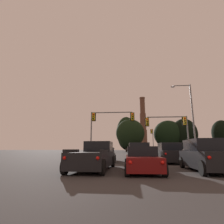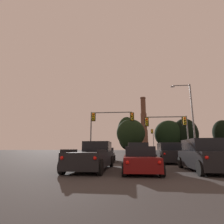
{
  "view_description": "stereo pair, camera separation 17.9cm",
  "coord_description": "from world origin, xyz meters",
  "px_view_note": "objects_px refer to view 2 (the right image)",
  "views": [
    {
      "loc": [
        -1.24,
        -0.16,
        1.27
      ],
      "look_at": [
        -3.78,
        31.85,
        8.12
      ],
      "focal_mm": 28.0,
      "sensor_mm": 36.0,
      "label": 1
    },
    {
      "loc": [
        -1.06,
        -0.14,
        1.27
      ],
      "look_at": [
        -3.78,
        31.85,
        8.12
      ],
      "focal_mm": 28.0,
      "sensor_mm": 36.0,
      "label": 2
    }
  ],
  "objects_px": {
    "sedan_left_lane_front": "(106,155)",
    "sedan_center_lane_second": "(140,160)",
    "traffic_light_far_right": "(153,137)",
    "suv_center_lane_front": "(138,153)",
    "pickup_truck_left_lane_second": "(93,157)",
    "suv_right_lane_second": "(204,156)",
    "smokestack": "(144,129)",
    "traffic_light_overhead_left": "(105,122)",
    "suv_right_lane_front": "(169,153)",
    "traffic_light_overhead_right": "(173,126)",
    "street_lamp": "(190,113)"
  },
  "relations": [
    {
      "from": "suv_right_lane_second",
      "to": "smokestack",
      "type": "relative_size",
      "value": 0.13
    },
    {
      "from": "pickup_truck_left_lane_second",
      "to": "sedan_center_lane_second",
      "type": "bearing_deg",
      "value": -14.29
    },
    {
      "from": "suv_center_lane_front",
      "to": "sedan_center_lane_second",
      "type": "height_order",
      "value": "suv_center_lane_front"
    },
    {
      "from": "traffic_light_overhead_left",
      "to": "street_lamp",
      "type": "bearing_deg",
      "value": -3.03
    },
    {
      "from": "suv_right_lane_front",
      "to": "suv_right_lane_second",
      "type": "distance_m",
      "value": 6.38
    },
    {
      "from": "sedan_left_lane_front",
      "to": "suv_right_lane_front",
      "type": "height_order",
      "value": "suv_right_lane_front"
    },
    {
      "from": "suv_right_lane_front",
      "to": "street_lamp",
      "type": "height_order",
      "value": "street_lamp"
    },
    {
      "from": "traffic_light_overhead_left",
      "to": "traffic_light_overhead_right",
      "type": "distance_m",
      "value": 9.19
    },
    {
      "from": "traffic_light_overhead_right",
      "to": "pickup_truck_left_lane_second",
      "type": "bearing_deg",
      "value": -123.84
    },
    {
      "from": "pickup_truck_left_lane_second",
      "to": "street_lamp",
      "type": "bearing_deg",
      "value": 50.64
    },
    {
      "from": "suv_center_lane_front",
      "to": "suv_right_lane_front",
      "type": "height_order",
      "value": "same"
    },
    {
      "from": "sedan_left_lane_front",
      "to": "pickup_truck_left_lane_second",
      "type": "bearing_deg",
      "value": -92.01
    },
    {
      "from": "sedan_center_lane_second",
      "to": "pickup_truck_left_lane_second",
      "type": "bearing_deg",
      "value": 163.21
    },
    {
      "from": "street_lamp",
      "to": "sedan_center_lane_second",
      "type": "bearing_deg",
      "value": -120.88
    },
    {
      "from": "sedan_center_lane_second",
      "to": "pickup_truck_left_lane_second",
      "type": "distance_m",
      "value": 3.07
    },
    {
      "from": "suv_right_lane_second",
      "to": "traffic_light_overhead_right",
      "type": "height_order",
      "value": "traffic_light_overhead_right"
    },
    {
      "from": "smokestack",
      "to": "suv_right_lane_front",
      "type": "bearing_deg",
      "value": -94.39
    },
    {
      "from": "sedan_left_lane_front",
      "to": "sedan_center_lane_second",
      "type": "bearing_deg",
      "value": -72.35
    },
    {
      "from": "sedan_center_lane_second",
      "to": "smokestack",
      "type": "xyz_separation_m",
      "value": [
        11.49,
        114.53,
        14.43
      ]
    },
    {
      "from": "sedan_left_lane_front",
      "to": "street_lamp",
      "type": "relative_size",
      "value": 0.48
    },
    {
      "from": "suv_center_lane_front",
      "to": "smokestack",
      "type": "bearing_deg",
      "value": 83.93
    },
    {
      "from": "suv_right_lane_front",
      "to": "traffic_light_overhead_right",
      "type": "height_order",
      "value": "traffic_light_overhead_right"
    },
    {
      "from": "traffic_light_overhead_left",
      "to": "traffic_light_far_right",
      "type": "xyz_separation_m",
      "value": [
        10.01,
        24.47,
        -0.56
      ]
    },
    {
      "from": "traffic_light_overhead_left",
      "to": "street_lamp",
      "type": "height_order",
      "value": "street_lamp"
    },
    {
      "from": "pickup_truck_left_lane_second",
      "to": "suv_right_lane_second",
      "type": "height_order",
      "value": "suv_right_lane_second"
    },
    {
      "from": "pickup_truck_left_lane_second",
      "to": "traffic_light_overhead_right",
      "type": "xyz_separation_m",
      "value": [
        8.4,
        12.53,
        3.57
      ]
    },
    {
      "from": "traffic_light_overhead_right",
      "to": "street_lamp",
      "type": "distance_m",
      "value": 2.76
    },
    {
      "from": "suv_center_lane_front",
      "to": "sedan_center_lane_second",
      "type": "bearing_deg",
      "value": -92.72
    },
    {
      "from": "traffic_light_overhead_left",
      "to": "traffic_light_far_right",
      "type": "height_order",
      "value": "traffic_light_far_right"
    },
    {
      "from": "sedan_center_lane_second",
      "to": "traffic_light_far_right",
      "type": "bearing_deg",
      "value": 80.37
    },
    {
      "from": "traffic_light_far_right",
      "to": "suv_center_lane_front",
      "type": "bearing_deg",
      "value": -100.87
    },
    {
      "from": "suv_right_lane_second",
      "to": "smokestack",
      "type": "distance_m",
      "value": 115.28
    },
    {
      "from": "suv_right_lane_second",
      "to": "traffic_light_overhead_left",
      "type": "bearing_deg",
      "value": 122.96
    },
    {
      "from": "suv_center_lane_front",
      "to": "sedan_center_lane_second",
      "type": "relative_size",
      "value": 1.04
    },
    {
      "from": "sedan_left_lane_front",
      "to": "suv_center_lane_front",
      "type": "xyz_separation_m",
      "value": [
        3.29,
        -1.63,
        0.23
      ]
    },
    {
      "from": "traffic_light_overhead_left",
      "to": "smokestack",
      "type": "height_order",
      "value": "smokestack"
    },
    {
      "from": "pickup_truck_left_lane_second",
      "to": "traffic_light_far_right",
      "type": "height_order",
      "value": "traffic_light_far_right"
    },
    {
      "from": "traffic_light_overhead_left",
      "to": "sedan_left_lane_front",
      "type": "bearing_deg",
      "value": -82.02
    },
    {
      "from": "sedan_left_lane_front",
      "to": "sedan_center_lane_second",
      "type": "xyz_separation_m",
      "value": [
        2.99,
        -8.2,
        0.0
      ]
    },
    {
      "from": "suv_right_lane_front",
      "to": "traffic_light_overhead_left",
      "type": "bearing_deg",
      "value": 139.04
    },
    {
      "from": "traffic_light_overhead_left",
      "to": "street_lamp",
      "type": "relative_size",
      "value": 0.65
    },
    {
      "from": "sedan_left_lane_front",
      "to": "suv_right_lane_second",
      "type": "bearing_deg",
      "value": -51.26
    },
    {
      "from": "sedan_left_lane_front",
      "to": "traffic_light_far_right",
      "type": "bearing_deg",
      "value": 70.18
    },
    {
      "from": "traffic_light_overhead_left",
      "to": "sedan_center_lane_second",
      "type": "bearing_deg",
      "value": -74.44
    },
    {
      "from": "traffic_light_overhead_right",
      "to": "smokestack",
      "type": "bearing_deg",
      "value": 86.59
    },
    {
      "from": "suv_center_lane_front",
      "to": "smokestack",
      "type": "height_order",
      "value": "smokestack"
    },
    {
      "from": "suv_right_lane_second",
      "to": "sedan_center_lane_second",
      "type": "bearing_deg",
      "value": -171.4
    },
    {
      "from": "sedan_left_lane_front",
      "to": "suv_right_lane_front",
      "type": "bearing_deg",
      "value": -15.62
    },
    {
      "from": "suv_right_lane_front",
      "to": "pickup_truck_left_lane_second",
      "type": "bearing_deg",
      "value": -133.8
    },
    {
      "from": "traffic_light_overhead_right",
      "to": "suv_right_lane_front",
      "type": "bearing_deg",
      "value": -108.56
    }
  ]
}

